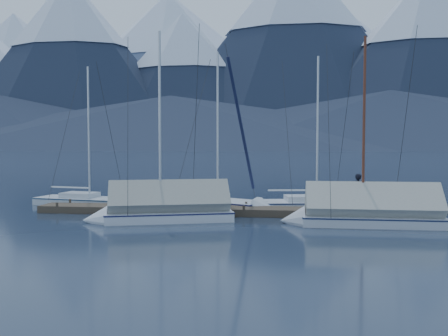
% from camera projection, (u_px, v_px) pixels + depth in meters
% --- Properties ---
extents(ground, '(1000.00, 1000.00, 0.00)m').
position_uv_depth(ground, '(218.00, 221.00, 20.47)').
color(ground, '#162132').
rests_on(ground, ground).
extents(mountain_range, '(877.00, 584.00, 150.50)m').
position_uv_depth(mountain_range, '(285.00, 75.00, 383.96)').
color(mountain_range, '#475675').
rests_on(mountain_range, ground).
extents(dock, '(18.00, 1.50, 0.54)m').
position_uv_depth(dock, '(224.00, 212.00, 22.44)').
color(dock, '#382D23').
rests_on(dock, ground).
extents(mooring_posts, '(15.12, 1.52, 0.35)m').
position_uv_depth(mooring_posts, '(214.00, 207.00, 22.49)').
color(mooring_posts, '#382D23').
rests_on(mooring_posts, ground).
extents(sailboat_open_left, '(6.44, 2.92, 8.24)m').
position_uv_depth(sailboat_open_left, '(97.00, 203.00, 25.71)').
color(sailboat_open_left, silver).
rests_on(sailboat_open_left, ground).
extents(sailboat_open_mid, '(6.84, 4.72, 8.88)m').
position_uv_depth(sailboat_open_mid, '(225.00, 205.00, 24.51)').
color(sailboat_open_mid, silver).
rests_on(sailboat_open_mid, ground).
extents(sailboat_open_right, '(6.68, 3.09, 8.55)m').
position_uv_depth(sailboat_open_right, '(325.00, 206.00, 24.34)').
color(sailboat_open_right, silver).
rests_on(sailboat_open_right, ground).
extents(sailboat_covered_near, '(6.60, 2.85, 8.57)m').
position_uv_depth(sailboat_covered_near, '(359.00, 214.00, 19.57)').
color(sailboat_covered_near, silver).
rests_on(sailboat_covered_near, ground).
extents(sailboat_covered_far, '(6.66, 3.65, 8.95)m').
position_uv_depth(sailboat_covered_far, '(158.00, 211.00, 20.51)').
color(sailboat_covered_far, silver).
rests_on(sailboat_covered_far, ground).
extents(person, '(0.56, 0.68, 1.61)m').
position_uv_depth(person, '(359.00, 191.00, 22.06)').
color(person, black).
rests_on(person, dock).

